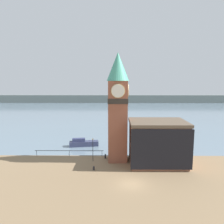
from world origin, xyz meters
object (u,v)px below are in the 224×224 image
object	(u,v)px
lamp_post	(93,145)
clock_tower	(118,105)
mooring_bollard_far	(94,168)
pier_building	(157,142)
boat_near	(83,143)
mooring_bollard_near	(105,156)

from	to	relation	value
lamp_post	clock_tower	bearing A→B (deg)	7.09
clock_tower	lamp_post	distance (m)	8.61
clock_tower	mooring_bollard_far	bearing A→B (deg)	-130.99
clock_tower	pier_building	bearing A→B (deg)	-13.19
mooring_bollard_far	lamp_post	distance (m)	4.80
lamp_post	boat_near	bearing A→B (deg)	108.61
boat_near	mooring_bollard_near	bearing A→B (deg)	-64.50
pier_building	boat_near	world-z (taller)	pier_building
clock_tower	mooring_bollard_far	world-z (taller)	clock_tower
pier_building	boat_near	size ratio (longest dim) A/B	1.51
clock_tower	pier_building	world-z (taller)	clock_tower
pier_building	mooring_bollard_far	size ratio (longest dim) A/B	14.67
mooring_bollard_near	lamp_post	distance (m)	3.62
pier_building	mooring_bollard_far	bearing A→B (deg)	-164.85
pier_building	lamp_post	bearing A→B (deg)	174.68
mooring_bollard_far	pier_building	bearing A→B (deg)	15.15
clock_tower	mooring_bollard_near	xyz separation A→B (m)	(-2.29, 0.87, -9.82)
clock_tower	boat_near	distance (m)	14.88
pier_building	lamp_post	world-z (taller)	pier_building
pier_building	clock_tower	bearing A→B (deg)	166.81
pier_building	lamp_post	xyz separation A→B (m)	(-11.40, 1.06, -0.88)
mooring_bollard_near	mooring_bollard_far	distance (m)	5.69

